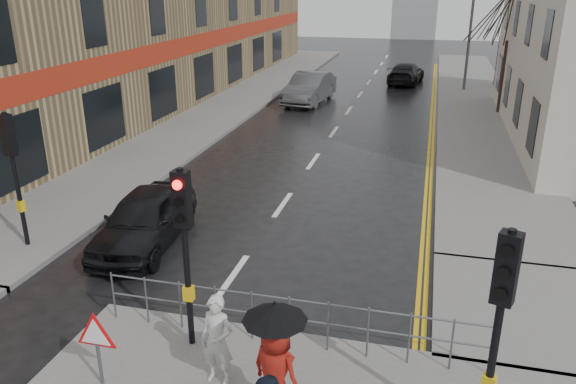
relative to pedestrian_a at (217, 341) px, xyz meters
The scene contains 18 objects.
ground 1.58m from the pedestrian_a, 147.73° to the left, with size 120.00×120.00×0.00m, color black.
left_pavement 24.87m from the pedestrian_a, 107.73° to the left, with size 4.00×44.00×0.14m, color #605E5B.
right_pavement 26.26m from the pedestrian_a, 78.06° to the left, with size 4.00×40.00×0.14m, color #605E5B.
pavement_bridge_right 6.62m from the pedestrian_a, 34.09° to the left, with size 4.00×4.20×0.14m, color #605E5B.
building_left_terrace 26.48m from the pedestrian_a, 119.96° to the left, with size 8.00×42.00×10.00m, color #947E55.
traffic_signal_near_left 1.95m from the pedestrian_a, 134.93° to the left, with size 0.28×0.27×3.40m.
traffic_signal_near_right 4.41m from the pedestrian_a, ahead, with size 0.34×0.33×3.40m.
traffic_signal_far_left 7.68m from the pedestrian_a, 150.75° to the left, with size 0.34×0.33×3.40m.
guard_railing_front 1.55m from the pedestrian_a, 55.37° to the left, with size 7.14×0.04×1.00m.
warning_sign 1.95m from the pedestrian_a, 164.14° to the right, with size 0.80×0.07×1.35m.
street_lamp 29.31m from the pedestrian_a, 80.59° to the left, with size 1.83×0.25×8.00m.
tree_near 23.94m from the pedestrian_a, 74.17° to the left, with size 2.40×2.40×6.58m.
tree_far 31.64m from the pedestrian_a, 77.27° to the left, with size 2.40×2.40×5.64m.
pedestrian_a is the anchor object (origin of this frame).
pedestrian_with_umbrella 1.30m from the pedestrian_a, 26.10° to the right, with size 0.96×0.96×2.02m.
car_parked 6.02m from the pedestrian_a, 128.98° to the left, with size 1.68×4.16×1.42m, color black.
car_mid 23.38m from the pedestrian_a, 98.62° to the left, with size 1.73×4.97×1.64m, color #3D3F42.
car_far 30.75m from the pedestrian_a, 87.54° to the left, with size 1.86×4.57×1.33m, color black.
Camera 1 is at (4.07, -7.79, 6.42)m, focal length 35.00 mm.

